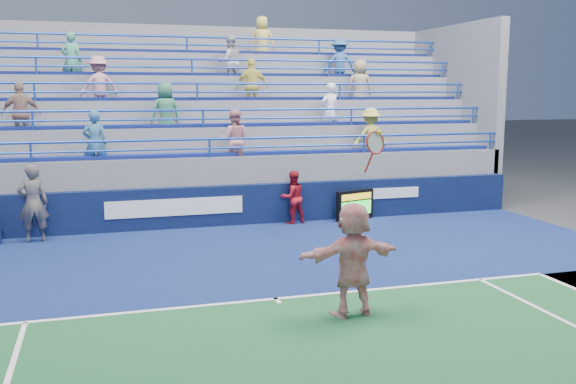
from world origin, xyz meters
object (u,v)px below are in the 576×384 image
object	(u,v)px
line_judge	(33,203)
serve_speed_board	(355,205)
ball_girl	(293,197)
tennis_player	(353,259)

from	to	relation	value
line_judge	serve_speed_board	bearing A→B (deg)	173.60
serve_speed_board	ball_girl	xyz separation A→B (m)	(-1.82, 0.07, 0.30)
tennis_player	ball_girl	size ratio (longest dim) A/B	2.05
line_judge	ball_girl	xyz separation A→B (m)	(6.64, 0.34, -0.22)
serve_speed_board	ball_girl	bearing A→B (deg)	177.92
serve_speed_board	tennis_player	xyz separation A→B (m)	(-3.03, -7.24, 0.51)
serve_speed_board	line_judge	size ratio (longest dim) A/B	0.64
tennis_player	ball_girl	distance (m)	7.41
tennis_player	line_judge	xyz separation A→B (m)	(-5.43, 6.97, 0.02)
serve_speed_board	ball_girl	distance (m)	1.85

